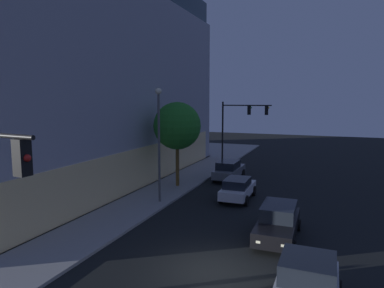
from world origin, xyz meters
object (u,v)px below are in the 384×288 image
modern_building (3,79)px  car_black (278,221)px  traffic_light_far_corner (240,120)px  car_silver (307,286)px  car_white (238,188)px  sidewalk_tree (177,126)px  street_lamp_sidewalk (159,131)px  car_grey (229,170)px

modern_building → car_black: 29.00m
traffic_light_far_corner → car_silver: (-23.33, -8.04, -4.09)m
modern_building → car_white: (-1.04, -23.32, -8.25)m
modern_building → sidewalk_tree: modern_building is taller
car_black → car_white: (5.96, 3.59, -0.03)m
traffic_light_far_corner → street_lamp_sidewalk: (-14.32, 2.03, 0.03)m
car_silver → car_white: car_silver is taller
street_lamp_sidewalk → car_grey: street_lamp_sidewalk is taller
traffic_light_far_corner → sidewalk_tree: size_ratio=1.00×
modern_building → car_silver: bearing=-114.3°
traffic_light_far_corner → car_grey: bearing=-175.5°
modern_building → car_grey: (4.77, -21.06, -8.19)m
car_black → car_grey: bearing=26.4°
street_lamp_sidewalk → sidewalk_tree: 4.54m
street_lamp_sidewalk → car_black: size_ratio=1.60×
car_black → car_white: size_ratio=1.09×
car_silver → car_grey: bearing=23.2°
modern_building → traffic_light_far_corner: (10.38, -20.62, -4.11)m
street_lamp_sidewalk → car_grey: (8.71, -2.47, -4.12)m
modern_building → car_silver: (-12.96, -28.66, -8.20)m
modern_building → car_white: modern_building is taller
traffic_light_far_corner → car_white: bearing=-166.7°
street_lamp_sidewalk → car_silver: (-9.01, -10.07, -4.13)m
modern_building → street_lamp_sidewalk: bearing=-102.0°
street_lamp_sidewalk → car_white: size_ratio=1.74×
modern_building → car_black: modern_building is taller
car_white → car_grey: 6.23m
sidewalk_tree → car_black: sidewalk_tree is taller
sidewalk_tree → car_black: size_ratio=1.40×
modern_building → car_white: size_ratio=7.21×
car_grey → car_white: bearing=-158.7°
sidewalk_tree → car_grey: bearing=-36.6°
car_black → car_grey: car_grey is taller
modern_building → car_grey: modern_building is taller
street_lamp_sidewalk → car_white: street_lamp_sidewalk is taller
sidewalk_tree → car_grey: (4.22, -3.13, -4.11)m
car_black → traffic_light_far_corner: bearing=19.9°
car_black → car_white: bearing=31.1°
street_lamp_sidewalk → sidewalk_tree: (4.49, 0.66, -0.01)m
car_silver → car_black: (5.96, 1.75, -0.01)m
street_lamp_sidewalk → car_grey: size_ratio=1.62×
car_silver → modern_building: bearing=65.7°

